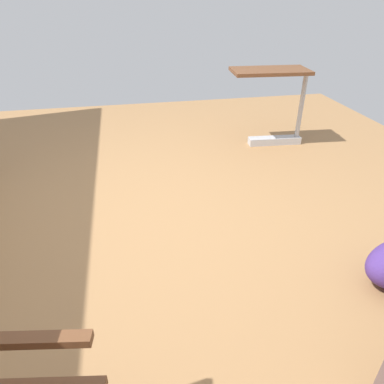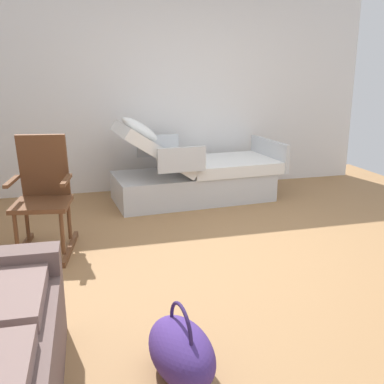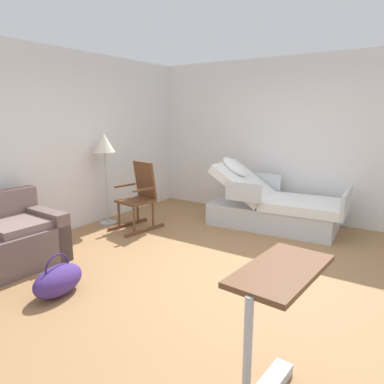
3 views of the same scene
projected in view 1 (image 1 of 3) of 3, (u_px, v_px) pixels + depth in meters
The scene contains 2 objects.
ground_plane at pixel (152, 220), 2.73m from camera, with size 6.41×6.41×0.00m, color #9E7247.
overbed_table at pixel (275, 98), 3.78m from camera, with size 0.86×0.46×0.84m.
Camera 1 is at (0.13, 2.26, 1.57)m, focal length 32.69 mm.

